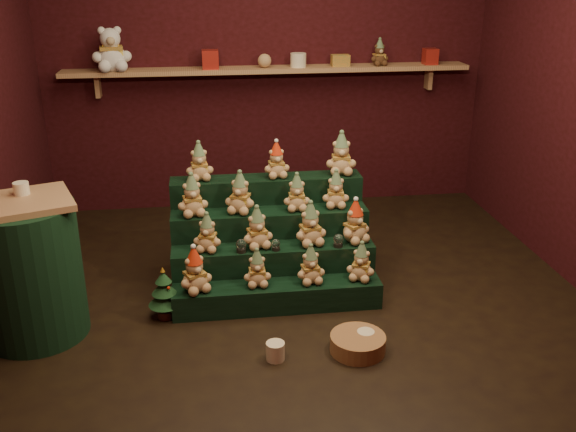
{
  "coord_description": "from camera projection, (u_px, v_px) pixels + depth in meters",
  "views": [
    {
      "loc": [
        -0.6,
        -3.85,
        2.19
      ],
      "look_at": [
        -0.05,
        0.25,
        0.54
      ],
      "focal_mm": 40.0,
      "sensor_mm": 36.0,
      "label": 1
    }
  ],
  "objects": [
    {
      "name": "ground",
      "position": [
        300.0,
        302.0,
        4.43
      ],
      "size": [
        4.0,
        4.0,
        0.0
      ],
      "primitive_type": "plane",
      "color": "black",
      "rests_on": "ground"
    },
    {
      "name": "back_wall",
      "position": [
        267.0,
        55.0,
        5.8
      ],
      "size": [
        4.0,
        0.1,
        2.8
      ],
      "primitive_type": "cube",
      "color": "black",
      "rests_on": "ground"
    },
    {
      "name": "front_wall",
      "position": [
        400.0,
        229.0,
        2.03
      ],
      "size": [
        4.0,
        0.1,
        2.8
      ],
      "primitive_type": "cube",
      "color": "black",
      "rests_on": "ground"
    },
    {
      "name": "back_shelf",
      "position": [
        269.0,
        70.0,
        5.68
      ],
      "size": [
        3.6,
        0.26,
        0.24
      ],
      "color": "tan",
      "rests_on": "ground"
    },
    {
      "name": "riser_tier_front",
      "position": [
        277.0,
        296.0,
        4.32
      ],
      "size": [
        1.4,
        0.22,
        0.18
      ],
      "primitive_type": "cube",
      "color": "black",
      "rests_on": "ground"
    },
    {
      "name": "riser_tier_midfront",
      "position": [
        274.0,
        270.0,
        4.49
      ],
      "size": [
        1.4,
        0.22,
        0.36
      ],
      "primitive_type": "cube",
      "color": "black",
      "rests_on": "ground"
    },
    {
      "name": "riser_tier_midback",
      "position": [
        270.0,
        245.0,
        4.65
      ],
      "size": [
        1.4,
        0.22,
        0.54
      ],
      "primitive_type": "cube",
      "color": "black",
      "rests_on": "ground"
    },
    {
      "name": "riser_tier_back",
      "position": [
        267.0,
        223.0,
        4.82
      ],
      "size": [
        1.4,
        0.22,
        0.72
      ],
      "primitive_type": "cube",
      "color": "black",
      "rests_on": "ground"
    },
    {
      "name": "teddy_0",
      "position": [
        195.0,
        270.0,
        4.15
      ],
      "size": [
        0.28,
        0.27,
        0.3
      ],
      "primitive_type": null,
      "rotation": [
        0.0,
        0.0,
        0.45
      ],
      "color": "tan",
      "rests_on": "riser_tier_front"
    },
    {
      "name": "teddy_1",
      "position": [
        257.0,
        268.0,
        4.23
      ],
      "size": [
        0.18,
        0.16,
        0.26
      ],
      "primitive_type": null,
      "rotation": [
        0.0,
        0.0,
        0.0
      ],
      "color": "tan",
      "rests_on": "riser_tier_front"
    },
    {
      "name": "teddy_2",
      "position": [
        310.0,
        264.0,
        4.27
      ],
      "size": [
        0.21,
        0.2,
        0.27
      ],
      "primitive_type": null,
      "rotation": [
        0.0,
        0.0,
        0.15
      ],
      "color": "tan",
      "rests_on": "riser_tier_front"
    },
    {
      "name": "teddy_3",
      "position": [
        361.0,
        261.0,
        4.31
      ],
      "size": [
        0.25,
        0.24,
        0.27
      ],
      "primitive_type": null,
      "rotation": [
        0.0,
        0.0,
        -0.45
      ],
      "color": "tan",
      "rests_on": "riser_tier_front"
    },
    {
      "name": "teddy_4",
      "position": [
        207.0,
        232.0,
        4.31
      ],
      "size": [
        0.23,
        0.21,
        0.27
      ],
      "primitive_type": null,
      "rotation": [
        0.0,
        0.0,
        -0.26
      ],
      "color": "tan",
      "rests_on": "riser_tier_midfront"
    },
    {
      "name": "teddy_5",
      "position": [
        257.0,
        227.0,
        4.36
      ],
      "size": [
        0.25,
        0.24,
        0.29
      ],
      "primitive_type": null,
      "rotation": [
        0.0,
        0.0,
        0.26
      ],
      "color": "tan",
      "rests_on": "riser_tier_midfront"
    },
    {
      "name": "teddy_6",
      "position": [
        310.0,
        224.0,
        4.4
      ],
      "size": [
        0.25,
        0.24,
        0.31
      ],
      "primitive_type": null,
      "rotation": [
        0.0,
        0.0,
        0.2
      ],
      "color": "tan",
      "rests_on": "riser_tier_midfront"
    },
    {
      "name": "teddy_7",
      "position": [
        355.0,
        221.0,
        4.45
      ],
      "size": [
        0.28,
        0.27,
        0.3
      ],
      "primitive_type": null,
      "rotation": [
        0.0,
        0.0,
        0.49
      ],
      "color": "tan",
      "rests_on": "riser_tier_midfront"
    },
    {
      "name": "teddy_8",
      "position": [
        192.0,
        195.0,
        4.43
      ],
      "size": [
        0.24,
        0.23,
        0.3
      ],
      "primitive_type": null,
      "rotation": [
        0.0,
        0.0,
        0.19
      ],
      "color": "tan",
      "rests_on": "riser_tier_midback"
    },
    {
      "name": "teddy_9",
      "position": [
        240.0,
        192.0,
        4.48
      ],
      "size": [
        0.27,
        0.26,
        0.3
      ],
      "primitive_type": null,
      "rotation": [
        0.0,
        0.0,
        -0.39
      ],
      "color": "tan",
      "rests_on": "riser_tier_midback"
    },
    {
      "name": "teddy_10",
      "position": [
        297.0,
        192.0,
        4.53
      ],
      "size": [
        0.2,
        0.18,
        0.26
      ],
      "primitive_type": null,
      "rotation": [
        0.0,
        0.0,
        -0.04
      ],
      "color": "tan",
      "rests_on": "riser_tier_midback"
    },
    {
      "name": "teddy_11",
      "position": [
        336.0,
        189.0,
        4.58
      ],
      "size": [
        0.21,
        0.19,
        0.27
      ],
      "primitive_type": null,
      "rotation": [
        0.0,
        0.0,
        -0.11
      ],
      "color": "tan",
      "rests_on": "riser_tier_midback"
    },
    {
      "name": "teddy_12",
      "position": [
        199.0,
        161.0,
        4.59
      ],
      "size": [
        0.21,
        0.2,
        0.28
      ],
      "primitive_type": null,
      "rotation": [
        0.0,
        0.0,
        0.11
      ],
      "color": "tan",
      "rests_on": "riser_tier_back"
    },
    {
      "name": "teddy_13",
      "position": [
        276.0,
        160.0,
        4.65
      ],
      "size": [
        0.2,
        0.19,
        0.26
      ],
      "primitive_type": null,
      "rotation": [
        0.0,
        0.0,
        0.11
      ],
      "color": "tan",
      "rests_on": "riser_tier_back"
    },
    {
      "name": "teddy_14",
      "position": [
        341.0,
        153.0,
        4.71
      ],
      "size": [
        0.24,
        0.22,
        0.31
      ],
      "primitive_type": null,
      "rotation": [
        0.0,
        0.0,
        -0.09
      ],
      "color": "tan",
      "rests_on": "riser_tier_back"
    },
    {
      "name": "snow_globe_a",
      "position": [
        241.0,
        246.0,
        4.32
      ],
      "size": [
        0.07,
        0.07,
        0.09
      ],
      "color": "black",
      "rests_on": "riser_tier_midfront"
    },
    {
      "name": "snow_globe_b",
      "position": [
        276.0,
        245.0,
        4.35
      ],
      "size": [
        0.06,
        0.06,
        0.08
      ],
      "color": "black",
      "rests_on": "riser_tier_midfront"
    },
    {
      "name": "snow_globe_c",
      "position": [
        338.0,
        240.0,
        4.4
      ],
      "size": [
        0.07,
        0.07,
        0.09
      ],
      "color": "black",
      "rests_on": "riser_tier_midfront"
    },
    {
      "name": "side_table",
      "position": [
        29.0,
        270.0,
        3.9
      ],
      "size": [
        0.71,
        0.65,
        0.9
      ],
      "rotation": [
        0.0,
        0.0,
        0.34
      ],
      "color": "tan",
      "rests_on": "ground"
    },
    {
      "name": "table_ornament",
      "position": [
        21.0,
        188.0,
        3.81
      ],
      "size": [
        0.09,
        0.09,
        0.07
      ],
      "primitive_type": "cylinder",
      "color": "#EBE4C2",
      "rests_on": "side_table"
    },
    {
      "name": "mini_christmas_tree",
      "position": [
        164.0,
        293.0,
        4.17
      ],
      "size": [
        0.22,
        0.22,
        0.37
      ],
      "rotation": [
        0.0,
        0.0,
        -0.07
      ],
      "color": "#401F17",
      "rests_on": "ground"
    },
    {
      "name": "mug_left",
      "position": [
        275.0,
        351.0,
        3.77
      ],
      "size": [
        0.11,
        0.11,
        0.11
      ],
      "primitive_type": "cylinder",
      "color": "beige",
      "rests_on": "ground"
    },
    {
      "name": "mug_right",
      "position": [
        365.0,
        339.0,
        3.9
      ],
      "size": [
        0.11,
        0.11,
        0.11
      ],
      "primitive_type": "cylinder",
      "color": "beige",
      "rests_on": "ground"
    },
    {
      "name": "wicker_basket",
      "position": [
        358.0,
        343.0,
        3.85
      ],
      "size": [
        0.38,
        0.38,
        0.1
      ],
      "primitive_type": "cylinder",
      "rotation": [
        0.0,
        0.0,
        -0.14
      ],
      "color": "olive",
      "rests_on": "ground"
    },
    {
      "name": "white_bear",
      "position": [
        111.0,
        43.0,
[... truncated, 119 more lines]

